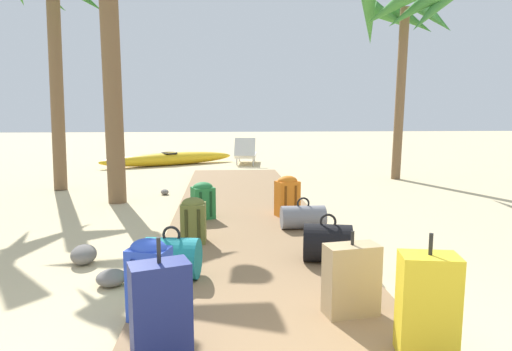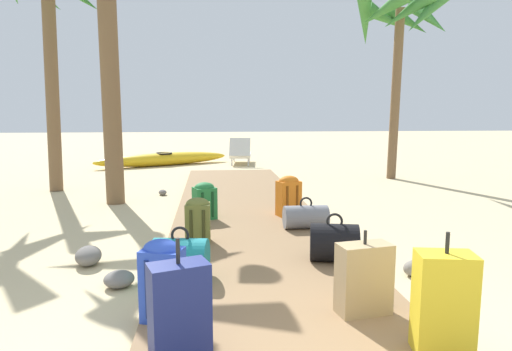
% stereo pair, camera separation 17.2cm
% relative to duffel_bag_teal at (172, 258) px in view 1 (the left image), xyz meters
% --- Properties ---
extents(ground_plane, '(60.00, 60.00, 0.00)m').
position_rel_duffel_bag_teal_xyz_m(ground_plane, '(0.78, 1.68, -0.26)').
color(ground_plane, '#CCB789').
extents(boardwalk, '(2.05, 9.68, 0.08)m').
position_rel_duffel_bag_teal_xyz_m(boardwalk, '(0.78, 2.65, -0.22)').
color(boardwalk, olive).
rests_on(boardwalk, ground).
extents(duffel_bag_teal, '(0.53, 0.43, 0.48)m').
position_rel_duffel_bag_teal_xyz_m(duffel_bag_teal, '(0.00, 0.00, 0.00)').
color(duffel_bag_teal, '#197A7F').
rests_on(duffel_bag_teal, boardwalk).
extents(backpack_blue, '(0.33, 0.28, 0.59)m').
position_rel_duffel_bag_teal_xyz_m(backpack_blue, '(-0.07, -0.79, 0.13)').
color(backpack_blue, '#2847B7').
rests_on(backpack_blue, boardwalk).
extents(suitcase_tan, '(0.42, 0.26, 0.62)m').
position_rel_duffel_bag_teal_xyz_m(suitcase_tan, '(1.38, -0.83, 0.08)').
color(suitcase_tan, tan).
rests_on(suitcase_tan, boardwalk).
extents(suitcase_navy, '(0.39, 0.30, 0.76)m').
position_rel_duffel_bag_teal_xyz_m(suitcase_navy, '(0.09, -1.37, 0.12)').
color(suitcase_navy, navy).
rests_on(suitcase_navy, boardwalk).
extents(duffel_bag_black, '(0.54, 0.47, 0.49)m').
position_rel_duffel_bag_teal_xyz_m(duffel_bag_black, '(1.48, 0.33, 0.00)').
color(duffel_bag_black, black).
rests_on(duffel_bag_black, boardwalk).
extents(backpack_green, '(0.36, 0.33, 0.51)m').
position_rel_duffel_bag_teal_xyz_m(backpack_green, '(0.18, 2.25, 0.08)').
color(backpack_green, '#237538').
rests_on(backpack_green, boardwalk).
extents(backpack_olive, '(0.28, 0.27, 0.52)m').
position_rel_duffel_bag_teal_xyz_m(backpack_olive, '(0.12, 1.10, 0.09)').
color(backpack_olive, olive).
rests_on(backpack_olive, boardwalk).
extents(suitcase_yellow, '(0.37, 0.28, 0.76)m').
position_rel_duffel_bag_teal_xyz_m(suitcase_yellow, '(1.68, -1.41, 0.13)').
color(suitcase_yellow, gold).
rests_on(suitcase_yellow, boardwalk).
extents(backpack_orange, '(0.37, 0.31, 0.58)m').
position_rel_duffel_bag_teal_xyz_m(backpack_orange, '(1.37, 2.31, 0.12)').
color(backpack_orange, orange).
rests_on(backpack_orange, boardwalk).
extents(duffel_bag_grey, '(0.56, 0.30, 0.41)m').
position_rel_duffel_bag_teal_xyz_m(duffel_bag_grey, '(1.47, 1.60, -0.04)').
color(duffel_bag_grey, slate).
rests_on(duffel_bag_grey, boardwalk).
extents(palm_tree_far_left, '(2.38, 2.33, 4.61)m').
position_rel_duffel_bag_teal_xyz_m(palm_tree_far_left, '(-2.77, 5.34, 3.36)').
color(palm_tree_far_left, brown).
rests_on(palm_tree_far_left, ground).
extents(palm_tree_near_left, '(1.83, 1.98, 4.37)m').
position_rel_duffel_bag_teal_xyz_m(palm_tree_near_left, '(-1.41, 3.82, 3.03)').
color(palm_tree_near_left, brown).
rests_on(palm_tree_near_left, ground).
extents(palm_tree_far_right, '(2.15, 2.12, 4.24)m').
position_rel_duffel_bag_teal_xyz_m(palm_tree_far_right, '(4.53, 6.06, 3.19)').
color(palm_tree_far_right, brown).
rests_on(palm_tree_far_right, ground).
extents(lounge_chair, '(0.76, 1.58, 0.80)m').
position_rel_duffel_bag_teal_xyz_m(lounge_chair, '(1.16, 9.45, 0.06)').
color(lounge_chair, white).
rests_on(lounge_chair, ground).
extents(kayak, '(3.87, 2.36, 0.38)m').
position_rel_duffel_bag_teal_xyz_m(kayak, '(-1.10, 9.33, -0.08)').
color(kayak, gold).
rests_on(kayak, ground).
extents(rock_left_near, '(0.34, 0.34, 0.14)m').
position_rel_duffel_bag_teal_xyz_m(rock_left_near, '(-0.55, 0.06, -0.19)').
color(rock_left_near, slate).
rests_on(rock_left_near, ground).
extents(rock_left_mid, '(0.19, 0.22, 0.10)m').
position_rel_duffel_bag_teal_xyz_m(rock_left_mid, '(-0.64, 4.55, -0.21)').
color(rock_left_mid, slate).
rests_on(rock_left_mid, ground).
extents(rock_left_far, '(0.31, 0.39, 0.19)m').
position_rel_duffel_bag_teal_xyz_m(rock_left_far, '(-0.98, 0.68, -0.17)').
color(rock_left_far, slate).
rests_on(rock_left_far, ground).
extents(rock_right_mid, '(0.28, 0.26, 0.15)m').
position_rel_duffel_bag_teal_xyz_m(rock_right_mid, '(2.19, 0.06, -0.19)').
color(rock_right_mid, gray).
rests_on(rock_right_mid, ground).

